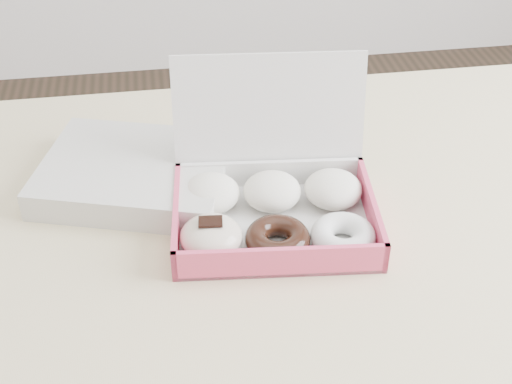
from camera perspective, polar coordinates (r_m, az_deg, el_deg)
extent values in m
cube|color=#D3BF8B|center=(1.00, -1.99, -3.26)|extent=(1.20, 0.80, 0.04)
cylinder|color=#D3BF8B|center=(1.63, 16.26, -3.67)|extent=(0.05, 0.05, 0.71)
cube|color=silver|center=(0.97, 1.49, -2.77)|extent=(0.29, 0.22, 0.01)
cube|color=#DA4365|center=(0.89, 1.99, -5.66)|extent=(0.27, 0.03, 0.05)
cube|color=silver|center=(1.04, 1.09, 1.41)|extent=(0.27, 0.03, 0.05)
cube|color=#DA4365|center=(0.96, -6.36, -2.12)|extent=(0.03, 0.20, 0.05)
cube|color=#DA4365|center=(0.98, 9.21, -1.55)|extent=(0.03, 0.20, 0.05)
cube|color=silver|center=(1.01, 1.06, 5.62)|extent=(0.27, 0.07, 0.20)
ellipsoid|color=white|center=(0.99, -3.64, -0.10)|extent=(0.09, 0.09, 0.05)
ellipsoid|color=white|center=(0.99, 1.30, 0.07)|extent=(0.09, 0.09, 0.05)
ellipsoid|color=white|center=(1.00, 6.18, 0.24)|extent=(0.09, 0.09, 0.05)
ellipsoid|color=beige|center=(0.92, -3.60, -3.57)|extent=(0.09, 0.09, 0.05)
cube|color=black|center=(0.90, -3.66, -2.38)|extent=(0.03, 0.02, 0.00)
torus|color=black|center=(0.93, 1.73, -3.75)|extent=(0.09, 0.09, 0.03)
torus|color=white|center=(0.94, 6.97, -3.53)|extent=(0.09, 0.09, 0.03)
cube|color=beige|center=(1.06, -9.61, 1.48)|extent=(0.32, 0.28, 0.04)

